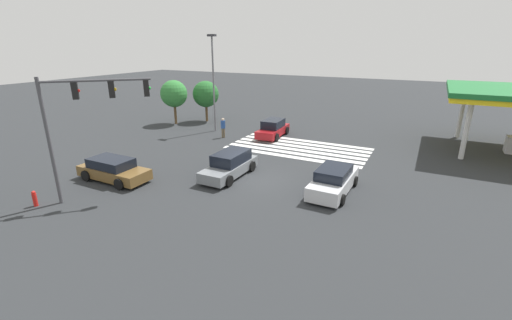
{
  "coord_description": "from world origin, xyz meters",
  "views": [
    {
      "loc": [
        -9.14,
        17.81,
        8.11
      ],
      "look_at": [
        0.0,
        0.0,
        1.28
      ],
      "focal_mm": 24.0,
      "sensor_mm": 36.0,
      "label": 1
    }
  ],
  "objects_px": {
    "pedestrian": "(223,127)",
    "street_light_pole_a": "(213,76)",
    "car_1": "(334,180)",
    "car_2": "(230,165)",
    "fire_hydrant": "(35,198)",
    "tree_corner_b": "(206,94)",
    "traffic_signal_mast": "(83,111)",
    "car_4": "(113,170)",
    "car_0": "(273,129)",
    "tree_corner_c": "(174,94)"
  },
  "relations": [
    {
      "from": "traffic_signal_mast",
      "to": "tree_corner_c",
      "type": "distance_m",
      "value": 18.67
    },
    {
      "from": "pedestrian",
      "to": "street_light_pole_a",
      "type": "height_order",
      "value": "street_light_pole_a"
    },
    {
      "from": "traffic_signal_mast",
      "to": "pedestrian",
      "type": "relative_size",
      "value": 3.68
    },
    {
      "from": "pedestrian",
      "to": "car_0",
      "type": "bearing_deg",
      "value": 77.93
    },
    {
      "from": "car_1",
      "to": "street_light_pole_a",
      "type": "bearing_deg",
      "value": 58.35
    },
    {
      "from": "car_1",
      "to": "car_2",
      "type": "distance_m",
      "value": 6.62
    },
    {
      "from": "car_2",
      "to": "tree_corner_b",
      "type": "bearing_deg",
      "value": -139.66
    },
    {
      "from": "tree_corner_c",
      "to": "tree_corner_b",
      "type": "bearing_deg",
      "value": -131.4
    },
    {
      "from": "traffic_signal_mast",
      "to": "street_light_pole_a",
      "type": "relative_size",
      "value": 0.74
    },
    {
      "from": "car_1",
      "to": "pedestrian",
      "type": "xyz_separation_m",
      "value": [
        12.05,
        -7.28,
        0.31
      ]
    },
    {
      "from": "car_1",
      "to": "tree_corner_c",
      "type": "relative_size",
      "value": 1.05
    },
    {
      "from": "car_4",
      "to": "tree_corner_b",
      "type": "height_order",
      "value": "tree_corner_b"
    },
    {
      "from": "car_1",
      "to": "tree_corner_b",
      "type": "xyz_separation_m",
      "value": [
        17.39,
        -12.35,
        2.24
      ]
    },
    {
      "from": "street_light_pole_a",
      "to": "tree_corner_c",
      "type": "xyz_separation_m",
      "value": [
        5.5,
        -0.74,
        -2.11
      ]
    },
    {
      "from": "traffic_signal_mast",
      "to": "fire_hydrant",
      "type": "height_order",
      "value": "traffic_signal_mast"
    },
    {
      "from": "tree_corner_b",
      "to": "tree_corner_c",
      "type": "xyz_separation_m",
      "value": [
        2.23,
        2.53,
        0.21
      ]
    },
    {
      "from": "car_1",
      "to": "car_2",
      "type": "bearing_deg",
      "value": 95.71
    },
    {
      "from": "tree_corner_b",
      "to": "fire_hydrant",
      "type": "distance_m",
      "value": 21.8
    },
    {
      "from": "car_4",
      "to": "street_light_pole_a",
      "type": "bearing_deg",
      "value": 96.31
    },
    {
      "from": "car_1",
      "to": "street_light_pole_a",
      "type": "xyz_separation_m",
      "value": [
        14.11,
        -9.08,
        4.56
      ]
    },
    {
      "from": "car_4",
      "to": "car_2",
      "type": "bearing_deg",
      "value": 33.2
    },
    {
      "from": "tree_corner_b",
      "to": "pedestrian",
      "type": "bearing_deg",
      "value": 136.47
    },
    {
      "from": "tree_corner_b",
      "to": "car_0",
      "type": "bearing_deg",
      "value": 163.63
    },
    {
      "from": "car_1",
      "to": "tree_corner_b",
      "type": "relative_size",
      "value": 1.09
    },
    {
      "from": "pedestrian",
      "to": "street_light_pole_a",
      "type": "distance_m",
      "value": 5.06
    },
    {
      "from": "car_0",
      "to": "fire_hydrant",
      "type": "bearing_deg",
      "value": -18.98
    },
    {
      "from": "tree_corner_b",
      "to": "car_1",
      "type": "bearing_deg",
      "value": 144.62
    },
    {
      "from": "car_2",
      "to": "street_light_pole_a",
      "type": "relative_size",
      "value": 0.53
    },
    {
      "from": "car_0",
      "to": "tree_corner_c",
      "type": "height_order",
      "value": "tree_corner_c"
    },
    {
      "from": "tree_corner_c",
      "to": "car_2",
      "type": "bearing_deg",
      "value": 141.51
    },
    {
      "from": "car_1",
      "to": "car_2",
      "type": "xyz_separation_m",
      "value": [
        6.59,
        0.53,
        0.04
      ]
    },
    {
      "from": "car_0",
      "to": "tree_corner_b",
      "type": "distance_m",
      "value": 9.83
    },
    {
      "from": "car_2",
      "to": "car_4",
      "type": "distance_m",
      "value": 7.24
    },
    {
      "from": "traffic_signal_mast",
      "to": "pedestrian",
      "type": "distance_m",
      "value": 14.65
    },
    {
      "from": "car_0",
      "to": "street_light_pole_a",
      "type": "height_order",
      "value": "street_light_pole_a"
    },
    {
      "from": "car_1",
      "to": "car_2",
      "type": "height_order",
      "value": "car_2"
    },
    {
      "from": "car_2",
      "to": "pedestrian",
      "type": "xyz_separation_m",
      "value": [
        5.46,
        -7.81,
        0.27
      ]
    },
    {
      "from": "fire_hydrant",
      "to": "pedestrian",
      "type": "bearing_deg",
      "value": -94.85
    },
    {
      "from": "car_1",
      "to": "car_4",
      "type": "distance_m",
      "value": 13.44
    },
    {
      "from": "pedestrian",
      "to": "fire_hydrant",
      "type": "bearing_deg",
      "value": -48.44
    },
    {
      "from": "traffic_signal_mast",
      "to": "tree_corner_c",
      "type": "bearing_deg",
      "value": 71.38
    },
    {
      "from": "car_2",
      "to": "tree_corner_b",
      "type": "xyz_separation_m",
      "value": [
        10.79,
        -12.88,
        2.21
      ]
    },
    {
      "from": "traffic_signal_mast",
      "to": "street_light_pole_a",
      "type": "xyz_separation_m",
      "value": [
        2.76,
        -15.92,
        0.42
      ]
    },
    {
      "from": "pedestrian",
      "to": "tree_corner_c",
      "type": "relative_size",
      "value": 0.39
    },
    {
      "from": "car_1",
      "to": "tree_corner_b",
      "type": "distance_m",
      "value": 21.44
    },
    {
      "from": "traffic_signal_mast",
      "to": "tree_corner_b",
      "type": "distance_m",
      "value": 20.2
    },
    {
      "from": "car_1",
      "to": "pedestrian",
      "type": "relative_size",
      "value": 2.65
    },
    {
      "from": "traffic_signal_mast",
      "to": "car_4",
      "type": "bearing_deg",
      "value": 74.17
    },
    {
      "from": "pedestrian",
      "to": "street_light_pole_a",
      "type": "relative_size",
      "value": 0.2
    },
    {
      "from": "pedestrian",
      "to": "car_4",
      "type": "bearing_deg",
      "value": -46.61
    }
  ]
}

